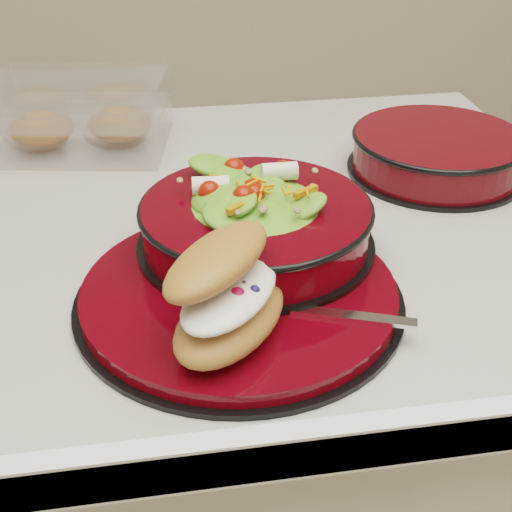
{
  "coord_description": "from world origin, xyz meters",
  "views": [
    {
      "loc": [
        0.08,
        -0.75,
        1.31
      ],
      "look_at": [
        0.18,
        -0.16,
        0.94
      ],
      "focal_mm": 50.0,
      "sensor_mm": 36.0,
      "label": 1
    }
  ],
  "objects": [
    {
      "name": "island_counter",
      "position": [
        0.0,
        -0.0,
        0.45
      ],
      "size": [
        1.24,
        0.74,
        0.9
      ],
      "color": "white",
      "rests_on": "ground"
    },
    {
      "name": "dinner_plate",
      "position": [
        0.16,
        -0.18,
        0.91
      ],
      "size": [
        0.32,
        0.32,
        0.02
      ],
      "rotation": [
        0.0,
        0.0,
        -0.02
      ],
      "color": "black",
      "rests_on": "island_counter"
    },
    {
      "name": "salad_bowl",
      "position": [
        0.19,
        -0.11,
        0.96
      ],
      "size": [
        0.25,
        0.25,
        0.1
      ],
      "rotation": [
        0.0,
        0.0,
        0.07
      ],
      "color": "black",
      "rests_on": "dinner_plate"
    },
    {
      "name": "croissant",
      "position": [
        0.14,
        -0.25,
        0.96
      ],
      "size": [
        0.15,
        0.17,
        0.09
      ],
      "rotation": [
        0.0,
        0.0,
        0.95
      ],
      "color": "#BE743A",
      "rests_on": "dinner_plate"
    },
    {
      "name": "fork",
      "position": [
        0.22,
        -0.24,
        0.92
      ],
      "size": [
        0.17,
        0.08,
        0.0
      ],
      "rotation": [
        0.0,
        0.0,
        1.2
      ],
      "color": "silver",
      "rests_on": "dinner_plate"
    },
    {
      "name": "pastry_box",
      "position": [
        -0.01,
        0.24,
        0.94
      ],
      "size": [
        0.27,
        0.21,
        0.09
      ],
      "rotation": [
        0.0,
        0.0,
        -0.18
      ],
      "color": "white",
      "rests_on": "island_counter"
    },
    {
      "name": "extra_bowl",
      "position": [
        0.46,
        0.07,
        0.93
      ],
      "size": [
        0.23,
        0.23,
        0.05
      ],
      "rotation": [
        0.0,
        0.0,
        -0.43
      ],
      "color": "black",
      "rests_on": "island_counter"
    }
  ]
}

